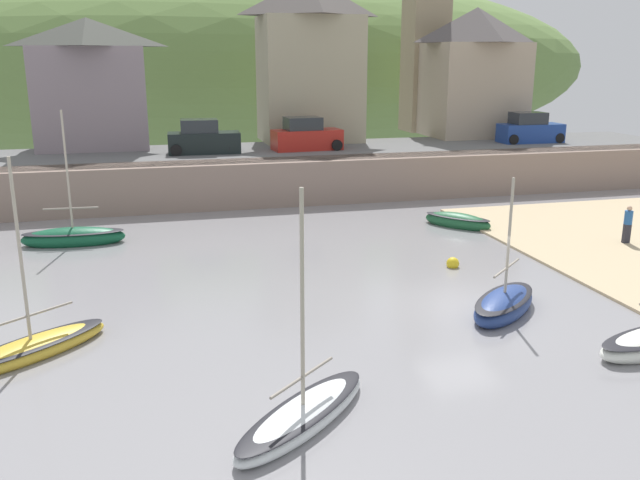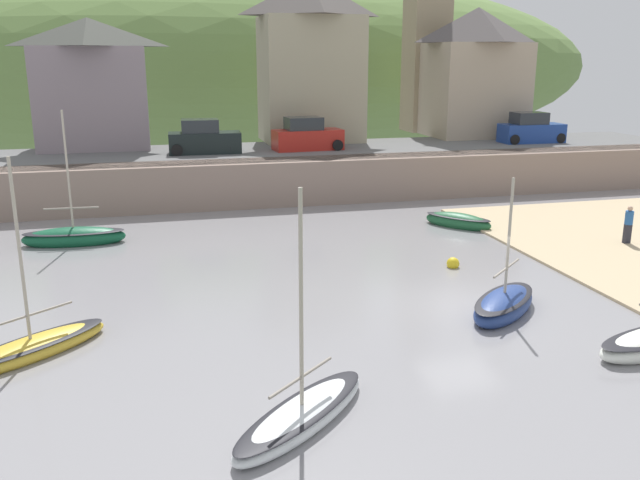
# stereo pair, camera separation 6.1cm
# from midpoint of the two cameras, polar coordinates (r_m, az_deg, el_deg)

# --- Properties ---
(quay_seawall) EXTENTS (48.00, 9.40, 2.40)m
(quay_seawall) POSITION_cam_midpoint_polar(r_m,az_deg,el_deg) (38.12, 0.64, 5.50)
(quay_seawall) COLOR gray
(quay_seawall) RESTS_ON ground
(hillside_backdrop) EXTENTS (80.00, 44.00, 19.46)m
(hillside_backdrop) POSITION_cam_midpoint_polar(r_m,az_deg,el_deg) (74.55, -7.62, 14.33)
(hillside_backdrop) COLOR olive
(hillside_backdrop) RESTS_ON ground
(waterfront_building_left) EXTENTS (6.71, 5.96, 7.67)m
(waterfront_building_left) POSITION_cam_midpoint_polar(r_m,az_deg,el_deg) (44.19, -18.69, 12.51)
(waterfront_building_left) COLOR gray
(waterfront_building_left) RESTS_ON ground
(waterfront_building_centre) EXTENTS (6.61, 5.18, 10.30)m
(waterfront_building_centre) POSITION_cam_midpoint_polar(r_m,az_deg,el_deg) (45.25, -0.77, 15.03)
(waterfront_building_centre) COLOR tan
(waterfront_building_centre) RESTS_ON ground
(waterfront_building_right) EXTENTS (6.53, 5.49, 8.66)m
(waterfront_building_right) POSITION_cam_midpoint_polar(r_m,az_deg,el_deg) (49.30, 13.04, 13.71)
(waterfront_building_right) COLOR tan
(waterfront_building_right) RESTS_ON ground
(church_with_spire) EXTENTS (3.00, 3.00, 16.62)m
(church_with_spire) POSITION_cam_midpoint_polar(r_m,az_deg,el_deg) (52.17, 9.14, 18.53)
(church_with_spire) COLOR #9A8969
(church_with_spire) RESTS_ON ground
(fishing_boat_green) EXTENTS (3.69, 3.52, 4.51)m
(fishing_boat_green) POSITION_cam_midpoint_polar(r_m,az_deg,el_deg) (22.02, 15.37, -5.27)
(fishing_boat_green) COLOR navy
(fishing_boat_green) RESTS_ON ground
(sailboat_far_left) EXTENTS (4.25, 3.75, 5.54)m
(sailboat_far_left) POSITION_cam_midpoint_polar(r_m,az_deg,el_deg) (19.95, -23.15, -8.36)
(sailboat_far_left) COLOR gold
(sailboat_far_left) RESTS_ON ground
(sailboat_blue_trim) EXTENTS (4.14, 3.90, 5.41)m
(sailboat_blue_trim) POSITION_cam_midpoint_polar(r_m,az_deg,el_deg) (15.25, -1.42, -14.53)
(sailboat_blue_trim) COLOR white
(sailboat_blue_trim) RESTS_ON ground
(rowboat_small_beached) EXTENTS (2.94, 3.26, 0.87)m
(rowboat_small_beached) POSITION_cam_midpoint_polar(r_m,az_deg,el_deg) (32.63, 11.65, 1.57)
(rowboat_small_beached) COLOR #1E5932
(rowboat_small_beached) RESTS_ON ground
(motorboat_with_cabin) EXTENTS (4.36, 1.57, 5.92)m
(motorboat_with_cabin) POSITION_cam_midpoint_polar(r_m,az_deg,el_deg) (30.85, -20.04, 0.25)
(motorboat_with_cabin) COLOR #125534
(motorboat_with_cabin) RESTS_ON ground
(parked_car_near_slipway) EXTENTS (4.17, 1.88, 1.95)m
(parked_car_near_slipway) POSITION_cam_midpoint_polar(r_m,az_deg,el_deg) (39.92, -9.75, 8.40)
(parked_car_near_slipway) COLOR black
(parked_car_near_slipway) RESTS_ON ground
(parked_car_by_wall) EXTENTS (4.23, 2.03, 1.95)m
(parked_car_by_wall) POSITION_cam_midpoint_polar(r_m,az_deg,el_deg) (40.83, -1.08, 8.77)
(parked_car_by_wall) COLOR #B0231B
(parked_car_by_wall) RESTS_ON ground
(parked_car_end_of_row) EXTENTS (4.13, 1.82, 1.95)m
(parked_car_end_of_row) POSITION_cam_midpoint_polar(r_m,az_deg,el_deg) (46.52, 17.45, 8.87)
(parked_car_end_of_row) COLOR navy
(parked_car_end_of_row) RESTS_ON ground
(person_on_slipway) EXTENTS (0.34, 0.34, 1.62)m
(person_on_slipway) POSITION_cam_midpoint_polar(r_m,az_deg,el_deg) (31.49, 24.70, 1.33)
(person_on_slipway) COLOR #282833
(person_on_slipway) RESTS_ON ground
(mooring_buoy) EXTENTS (0.49, 0.49, 0.49)m
(mooring_buoy) POSITION_cam_midpoint_polar(r_m,az_deg,el_deg) (26.31, 11.25, -1.97)
(mooring_buoy) COLOR yellow
(mooring_buoy) RESTS_ON ground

